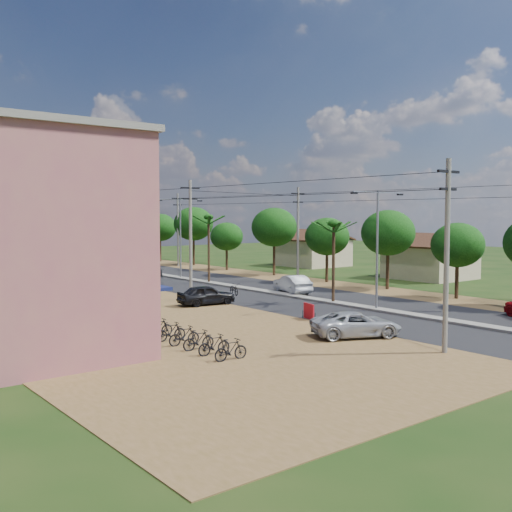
{
  "coord_description": "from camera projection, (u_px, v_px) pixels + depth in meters",
  "views": [
    {
      "loc": [
        -30.91,
        -26.04,
        6.46
      ],
      "look_at": [
        -0.22,
        12.67,
        3.0
      ],
      "focal_mm": 42.0,
      "sensor_mm": 36.0,
      "label": 1
    }
  ],
  "objects": [
    {
      "name": "ground",
      "position": [
        376.0,
        311.0,
        39.96
      ],
      "size": [
        160.0,
        160.0,
        0.0
      ],
      "primitive_type": "plane",
      "color": "black",
      "rests_on": "ground"
    },
    {
      "name": "car_white_far",
      "position": [
        129.0,
        274.0,
        57.94
      ],
      "size": [
        1.93,
        4.53,
        1.3
      ],
      "primitive_type": "imported",
      "rotation": [
        0.0,
        0.0,
        -0.02
      ],
      "color": "silver",
      "rests_on": "ground"
    },
    {
      "name": "streetlight_near",
      "position": [
        377.0,
        239.0,
        39.63
      ],
      "size": [
        5.1,
        0.18,
        8.0
      ],
      "color": "gray",
      "rests_on": "ground"
    },
    {
      "name": "parked_scooter_row",
      "position": [
        164.0,
        330.0,
        30.9
      ],
      "size": [
        1.69,
        12.29,
        1.0
      ],
      "color": "black",
      "rests_on": "ground"
    },
    {
      "name": "tree_east_h",
      "position": [
        160.0,
        228.0,
        81.49
      ],
      "size": [
        4.4,
        4.4,
        6.52
      ],
      "color": "black",
      "rests_on": "ground"
    },
    {
      "name": "dirt_lot_west",
      "position": [
        116.0,
        319.0,
        36.92
      ],
      "size": [
        18.0,
        46.0,
        0.04
      ],
      "primitive_type": "cube",
      "color": "brown",
      "rests_on": "ground"
    },
    {
      "name": "utility_pole_w_c",
      "position": [
        77.0,
        231.0,
        61.87
      ],
      "size": [
        1.6,
        0.24,
        9.0
      ],
      "color": "#605E56",
      "rests_on": "ground"
    },
    {
      "name": "shophouse_pink",
      "position": [
        45.0,
        244.0,
        25.98
      ],
      "size": [
        9.0,
        6.4,
        10.3
      ],
      "color": "#8F4953",
      "rests_on": "ground"
    },
    {
      "name": "palm_median_near",
      "position": [
        334.0,
        227.0,
        42.7
      ],
      "size": [
        2.0,
        2.0,
        6.15
      ],
      "color": "black",
      "rests_on": "ground"
    },
    {
      "name": "dirt_shoulder_east",
      "position": [
        313.0,
        282.0,
        56.96
      ],
      "size": [
        5.0,
        90.0,
        0.03
      ],
      "primitive_type": "cube",
      "color": "brown",
      "rests_on": "ground"
    },
    {
      "name": "palm_median_mid",
      "position": [
        209.0,
        220.0,
        55.19
      ],
      "size": [
        2.0,
        2.0,
        6.55
      ],
      "color": "black",
      "rests_on": "ground"
    },
    {
      "name": "tree_east_e",
      "position": [
        274.0,
        227.0,
        62.75
      ],
      "size": [
        4.8,
        4.8,
        7.14
      ],
      "color": "black",
      "rests_on": "ground"
    },
    {
      "name": "tree_east_c",
      "position": [
        388.0,
        233.0,
        51.11
      ],
      "size": [
        4.6,
        4.6,
        6.83
      ],
      "color": "black",
      "rests_on": "ground"
    },
    {
      "name": "moto_rider_west_a",
      "position": [
        234.0,
        289.0,
        47.68
      ],
      "size": [
        1.14,
        1.93,
        0.96
      ],
      "primitive_type": "imported",
      "rotation": [
        0.0,
        0.0,
        -0.3
      ],
      "color": "black",
      "rests_on": "ground"
    },
    {
      "name": "tree_east_f",
      "position": [
        227.0,
        237.0,
        68.84
      ],
      "size": [
        3.8,
        3.8,
        5.52
      ],
      "color": "black",
      "rests_on": "ground"
    },
    {
      "name": "house_east_near",
      "position": [
        430.0,
        255.0,
        60.01
      ],
      "size": [
        7.6,
        7.5,
        4.6
      ],
      "color": "tan",
      "rests_on": "ground"
    },
    {
      "name": "road",
      "position": [
        241.0,
        289.0,
        51.69
      ],
      "size": [
        12.0,
        110.0,
        0.04
      ],
      "primitive_type": "cube",
      "color": "black",
      "rests_on": "ground"
    },
    {
      "name": "car_silver_mid",
      "position": [
        292.0,
        284.0,
        48.72
      ],
      "size": [
        2.77,
        4.74,
        1.48
      ],
      "primitive_type": "imported",
      "rotation": [
        0.0,
        0.0,
        2.85
      ],
      "color": "#ACAFB4",
      "rests_on": "ground"
    },
    {
      "name": "streetlight_mid",
      "position": [
        180.0,
        231.0,
        59.17
      ],
      "size": [
        5.1,
        0.18,
        8.0
      ],
      "color": "gray",
      "rests_on": "ground"
    },
    {
      "name": "utility_pole_e_c",
      "position": [
        178.0,
        228.0,
        73.98
      ],
      "size": [
        1.6,
        0.24,
        9.0
      ],
      "color": "#605E56",
      "rests_on": "ground"
    },
    {
      "name": "car_parked_dark",
      "position": [
        206.0,
        295.0,
        42.45
      ],
      "size": [
        4.3,
        2.16,
        1.41
      ],
      "primitive_type": "imported",
      "rotation": [
        0.0,
        0.0,
        1.45
      ],
      "color": "black",
      "rests_on": "ground"
    },
    {
      "name": "palm_median_far",
      "position": [
        130.0,
        225.0,
        67.74
      ],
      "size": [
        2.0,
        2.0,
        5.85
      ],
      "color": "black",
      "rests_on": "ground"
    },
    {
      "name": "utility_pole_w_b",
      "position": [
        191.0,
        237.0,
        44.67
      ],
      "size": [
        1.6,
        0.24,
        9.0
      ],
      "color": "#605E56",
      "rests_on": "ground"
    },
    {
      "name": "tree_east_d",
      "position": [
        327.0,
        237.0,
        56.43
      ],
      "size": [
        4.2,
        4.2,
        6.13
      ],
      "color": "black",
      "rests_on": "ground"
    },
    {
      "name": "utility_pole_w_a",
      "position": [
        447.0,
        251.0,
        27.48
      ],
      "size": [
        1.6,
        0.24,
        9.0
      ],
      "color": "#605E56",
      "rests_on": "ground"
    },
    {
      "name": "streetlight_far",
      "position": [
        81.0,
        227.0,
        78.72
      ],
      "size": [
        5.1,
        0.18,
        8.0
      ],
      "color": "gray",
      "rests_on": "ground"
    },
    {
      "name": "tree_east_b",
      "position": [
        458.0,
        245.0,
        45.44
      ],
      "size": [
        4.0,
        4.0,
        5.83
      ],
      "color": "black",
      "rests_on": "ground"
    },
    {
      "name": "median",
      "position": [
        221.0,
        285.0,
        54.03
      ],
      "size": [
        1.0,
        90.0,
        0.18
      ],
      "primitive_type": "cube",
      "color": "#605E56",
      "rests_on": "ground"
    },
    {
      "name": "tree_east_g",
      "position": [
        194.0,
        224.0,
        75.38
      ],
      "size": [
        5.0,
        5.0,
        7.38
      ],
      "color": "black",
      "rests_on": "ground"
    },
    {
      "name": "utility_pole_e_b",
      "position": [
        298.0,
        232.0,
        56.79
      ],
      "size": [
        1.6,
        0.24,
        9.0
      ],
      "color": "#605E56",
      "rests_on": "ground"
    },
    {
      "name": "utility_pole_w_d",
      "position": [
        15.0,
        227.0,
        78.29
      ],
      "size": [
        1.6,
        0.24,
        9.0
      ],
      "color": "#605E56",
      "rests_on": "ground"
    },
    {
      "name": "moto_rider_west_b",
      "position": [
        161.0,
        274.0,
        60.14
      ],
      "size": [
        0.98,
        1.61,
        0.93
      ],
      "primitive_type": "imported",
      "rotation": [
        0.0,
        0.0,
        -0.38
      ],
      "color": "black",
      "rests_on": "ground"
    },
    {
      "name": "roadside_sign",
      "position": [
        309.0,
        312.0,
        36.62
      ],
      "size": [
        0.38,
        1.19,
        1.0
      ],
      "rotation": [
        0.0,
        0.0,
        -0.25
      ],
      "color": "#B4101D",
      "rests_on": "ground"
    },
    {
      "name": "car_parked_silver",
      "position": [
        356.0,
        325.0,
        31.38
      ],
      "size": [
        5.21,
        4.0,
        1.31
      ],
      "primitive_type": "imported",
      "rotation": [
        0.0,
        0.0,
        1.13
      ],
      "color": "#ACAFB4",
      "rests_on": "ground"
    },
    {
      "name": "house_east_far",
      "position": [
        313.0,
        247.0,
        74.7
      ],
      "size": [
        7.6,
        7.5,
        4.6
      ],
      "color": "tan",
      "rests_on": "ground"
    }
  ]
}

